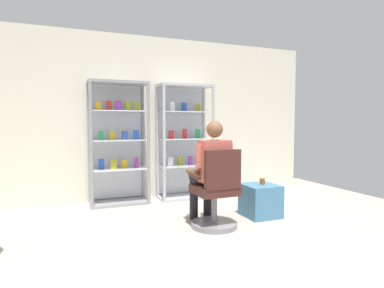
# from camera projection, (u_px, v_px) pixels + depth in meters

# --- Properties ---
(ground_plane) EXTENTS (7.20, 7.20, 0.00)m
(ground_plane) POSITION_uv_depth(u_px,v_px,m) (234.00, 271.00, 2.76)
(ground_plane) COLOR #B2A899
(back_wall) EXTENTS (6.00, 0.10, 2.70)m
(back_wall) POSITION_uv_depth(u_px,v_px,m) (149.00, 118.00, 5.46)
(back_wall) COLOR silver
(back_wall) RESTS_ON ground
(display_cabinet_left) EXTENTS (0.90, 0.45, 1.90)m
(display_cabinet_left) POSITION_uv_depth(u_px,v_px,m) (118.00, 142.00, 5.06)
(display_cabinet_left) COLOR gray
(display_cabinet_left) RESTS_ON ground
(display_cabinet_right) EXTENTS (0.90, 0.45, 1.90)m
(display_cabinet_right) POSITION_uv_depth(u_px,v_px,m) (184.00, 141.00, 5.46)
(display_cabinet_right) COLOR #B7B7BC
(display_cabinet_right) RESTS_ON ground
(office_chair) EXTENTS (0.57, 0.56, 0.96)m
(office_chair) POSITION_uv_depth(u_px,v_px,m) (216.00, 196.00, 3.85)
(office_chair) COLOR slate
(office_chair) RESTS_ON ground
(seated_shopkeeper) EXTENTS (0.49, 0.57, 1.29)m
(seated_shopkeeper) POSITION_uv_depth(u_px,v_px,m) (210.00, 168.00, 3.98)
(seated_shopkeeper) COLOR black
(seated_shopkeeper) RESTS_ON ground
(storage_crate) EXTENTS (0.44, 0.45, 0.43)m
(storage_crate) POSITION_uv_depth(u_px,v_px,m) (260.00, 200.00, 4.37)
(storage_crate) COLOR teal
(storage_crate) RESTS_ON ground
(tea_glass) EXTENTS (0.07, 0.07, 0.08)m
(tea_glass) POSITION_uv_depth(u_px,v_px,m) (262.00, 181.00, 4.37)
(tea_glass) COLOR brown
(tea_glass) RESTS_ON storage_crate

